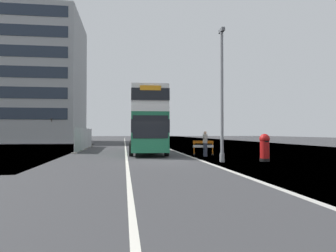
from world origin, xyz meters
TOP-DOWN VIEW (x-y plane):
  - ground at (0.61, 0.15)m, footprint 140.00×280.00m
  - double_decker_bus at (0.08, 7.51)m, footprint 3.05×10.35m
  - lamppost_foreground at (3.82, -0.80)m, footprint 0.29×0.70m
  - red_pillar_postbox at (6.44, -0.73)m, footprint 0.61×0.61m
  - roadworks_barrier at (4.17, 5.08)m, footprint 1.60×0.82m
  - construction_site_fence at (-5.77, 14.66)m, footprint 0.44×13.80m
  - car_oncoming_near at (0.03, 25.78)m, footprint 1.96×4.13m
  - car_receding_mid at (0.85, 32.89)m, footprint 2.00×3.84m
  - bare_tree_far_verge_near at (-12.91, 33.53)m, footprint 1.95×3.11m
  - bare_tree_far_verge_mid at (-13.50, 44.00)m, footprint 2.72×2.30m
  - pedestrian_at_kerb at (3.93, 3.53)m, footprint 0.34×0.34m
  - backdrop_office_block at (-23.52, 41.41)m, footprint 27.77×17.87m

SIDE VIEW (x-z plane):
  - ground at x=0.61m, z-range -0.10..0.00m
  - roadworks_barrier at x=4.17m, z-range 0.12..1.21m
  - red_pillar_postbox at x=6.44m, z-range 0.08..1.71m
  - pedestrian_at_kerb at x=3.93m, z-range 0.01..1.81m
  - car_receding_mid at x=0.85m, z-range -0.07..1.98m
  - construction_site_fence at x=-5.77m, z-range -0.05..2.14m
  - car_oncoming_near at x=0.03m, z-range -0.07..2.18m
  - bare_tree_far_verge_mid at x=-13.50m, z-range -0.08..4.27m
  - bare_tree_far_verge_near at x=-12.91m, z-range 0.05..4.98m
  - double_decker_bus at x=0.08m, z-range 0.16..5.17m
  - lamppost_foreground at x=3.82m, z-range -0.23..7.53m
  - backdrop_office_block at x=-23.52m, z-range 0.00..22.31m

